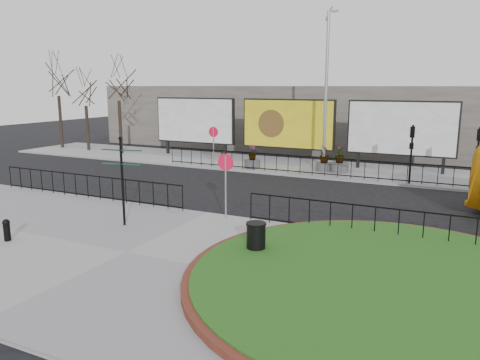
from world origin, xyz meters
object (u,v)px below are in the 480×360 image
Objects in this scene: bollard at (7,229)px; planter_a at (252,160)px; billboard_mid at (288,124)px; fingerpost_sign at (122,172)px; litter_bin at (256,239)px; lamp_post at (326,90)px; planter_b at (324,161)px; planter_c at (340,163)px.

planter_a reaches higher than bollard.
billboard_mid is 3.75m from planter_a.
fingerpost_sign is 3.22× the size of litter_bin.
planter_a is at bearing 114.96° from litter_bin.
lamp_post reaches higher than planter_b.
litter_bin is at bearing -15.39° from fingerpost_sign.
litter_bin is (5.53, -0.71, -1.43)m from fingerpost_sign.
planter_a is at bearing -169.15° from planter_c.
fingerpost_sign is 2.13× the size of planter_b.
bollard is (-2.26, -3.06, -1.54)m from fingerpost_sign.
billboard_mid is 4.12× the size of planter_b.
planter_c reaches higher than litter_bin.
fingerpost_sign is 5.76m from litter_bin.
fingerpost_sign is at bearing 53.59° from bollard.
fingerpost_sign is 4.11m from bollard.
bollard is 0.48× the size of planter_b.
litter_bin is 14.65m from planter_b.
planter_c is at bearing -26.48° from billboard_mid.
planter_b is at bearing 98.22° from litter_bin.
billboard_mid is 4.83m from planter_c.
fingerpost_sign reaches higher than bollard.
bollard is 17.79m from planter_b.
planter_a reaches higher than litter_bin.
lamp_post is at bearing 180.00° from planter_c.
litter_bin is at bearing -85.35° from planter_c.
planter_c is (4.35, 13.79, -1.39)m from fingerpost_sign.
billboard_mid is 17.37m from litter_bin.
litter_bin is at bearing -81.78° from planter_b.
planter_c is (0.91, 0.00, -0.04)m from planter_b.
lamp_post is at bearing 68.13° from fingerpost_sign.
litter_bin is at bearing -72.68° from billboard_mid.
fingerpost_sign is 2.07× the size of planter_c.
litter_bin is at bearing 16.78° from bollard.
fingerpost_sign is (-0.39, -15.76, -0.54)m from billboard_mid.
billboard_mid is 0.67× the size of lamp_post.
lamp_post is 14.47m from fingerpost_sign.
lamp_post is 6.01m from planter_a.
planter_a is at bearing -166.75° from lamp_post.
fingerpost_sign is at bearing -103.99° from planter_b.
lamp_post is 6.60× the size of planter_a.
bollard is 0.52× the size of planter_a.
planter_a is (1.50, 15.87, 0.09)m from bollard.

